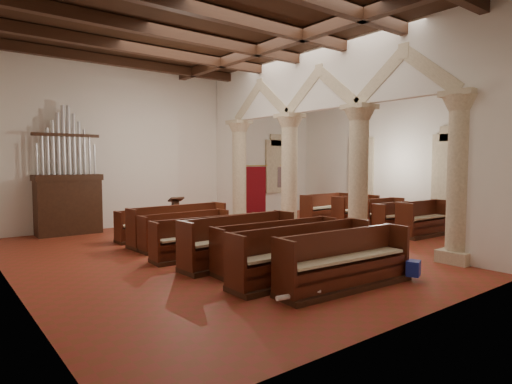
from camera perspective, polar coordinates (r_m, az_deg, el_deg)
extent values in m
plane|color=maroon|center=(12.83, 2.95, -6.83)|extent=(14.00, 14.00, 0.00)
plane|color=#311C10|center=(13.10, 3.05, 19.90)|extent=(14.00, 14.00, 0.00)
cube|color=silver|center=(17.60, -9.91, 5.87)|extent=(14.00, 0.02, 6.00)
cube|color=silver|center=(8.97, 29.08, 7.28)|extent=(14.00, 0.02, 6.00)
cube|color=silver|center=(9.65, -30.63, 6.96)|extent=(0.02, 12.00, 6.00)
cube|color=silver|center=(17.98, 20.25, 5.64)|extent=(0.02, 12.00, 6.00)
cube|color=beige|center=(11.45, 25.22, -7.77)|extent=(0.75, 0.75, 0.30)
cylinder|color=beige|center=(11.23, 25.50, 1.27)|extent=(0.56, 0.56, 3.30)
cube|color=beige|center=(13.05, 13.36, -6.07)|extent=(0.75, 0.75, 0.30)
cylinder|color=beige|center=(12.86, 13.48, 1.85)|extent=(0.56, 0.56, 3.30)
cube|color=beige|center=(15.09, 4.43, -4.62)|extent=(0.75, 0.75, 0.30)
cylinder|color=beige|center=(14.93, 4.47, 2.23)|extent=(0.56, 0.56, 3.30)
cube|color=beige|center=(17.41, -2.22, -3.46)|extent=(0.75, 0.75, 0.30)
cylinder|color=beige|center=(17.27, -2.23, 2.47)|extent=(0.56, 0.56, 3.30)
cube|color=silver|center=(14.09, 8.78, 14.70)|extent=(0.25, 11.90, 1.93)
cube|color=#337458|center=(17.20, 24.39, 2.95)|extent=(0.03, 1.00, 2.20)
cube|color=#337458|center=(19.40, 13.89, 3.27)|extent=(0.03, 1.00, 2.20)
cube|color=#337458|center=(20.40, 2.68, 3.41)|extent=(1.00, 0.03, 2.20)
cube|color=#351D10|center=(15.58, -23.74, -1.90)|extent=(2.00, 0.80, 1.80)
cube|color=#351D10|center=(15.52, -23.84, 1.78)|extent=(2.10, 0.85, 0.20)
cube|color=#392612|center=(15.49, -10.66, -4.83)|extent=(0.47, 0.47, 0.10)
cube|color=#392612|center=(15.43, -10.69, -3.07)|extent=(0.23, 0.23, 1.06)
cube|color=#392612|center=(15.30, -10.58, -0.96)|extent=(0.51, 0.43, 0.19)
cube|color=maroon|center=(19.45, -0.58, 0.29)|extent=(1.60, 0.06, 2.10)
cylinder|color=gold|center=(19.40, -0.55, 3.53)|extent=(1.80, 0.04, 0.04)
cone|color=#351D10|center=(17.92, 3.65, -3.54)|extent=(0.36, 0.36, 0.12)
cylinder|color=gold|center=(17.80, 3.67, 0.07)|extent=(0.04, 0.04, 2.38)
cylinder|color=gold|center=(17.76, 3.68, 3.59)|extent=(0.23, 0.67, 0.03)
cube|color=#161B4F|center=(17.76, 3.72, 1.98)|extent=(0.53, 0.18, 0.84)
cube|color=#16249B|center=(9.39, 20.25, -9.51)|extent=(0.38, 0.35, 0.31)
cube|color=navy|center=(10.65, 8.12, -7.68)|extent=(0.38, 0.33, 0.32)
cube|color=navy|center=(11.54, 1.32, -6.84)|extent=(0.34, 0.31, 0.27)
cylinder|color=white|center=(7.50, 5.73, -13.46)|extent=(0.89, 0.22, 0.09)
cylinder|color=silver|center=(9.04, 13.04, -10.51)|extent=(1.05, 0.44, 0.11)
cube|color=#351D10|center=(8.54, 11.88, -12.11)|extent=(3.10, 0.90, 0.10)
cube|color=#4D1B10|center=(8.43, 12.18, -10.29)|extent=(2.93, 0.58, 0.47)
cube|color=#4D1B10|center=(8.52, 10.96, -8.31)|extent=(2.91, 0.23, 0.99)
cube|color=#4D1B10|center=(7.37, 4.13, -10.20)|extent=(0.11, 0.63, 0.99)
cube|color=#4D1B10|center=(9.58, 17.69, -7.06)|extent=(0.11, 0.63, 0.99)
cube|color=beige|center=(8.37, 12.21, -8.56)|extent=(2.81, 0.53, 0.05)
cube|color=#351D10|center=(8.98, 6.42, -11.23)|extent=(3.47, 0.77, 0.11)
cube|color=#4F1F11|center=(8.87, 6.67, -9.47)|extent=(3.32, 0.45, 0.48)
cube|color=#4F1F11|center=(8.99, 5.59, -7.55)|extent=(3.32, 0.10, 1.01)
cube|color=#4F1F11|center=(7.81, -2.76, -9.30)|extent=(0.08, 0.64, 1.01)
cube|color=#4F1F11|center=(10.10, 13.33, -6.35)|extent=(0.08, 0.64, 1.01)
cube|color=beige|center=(8.81, 6.69, -7.79)|extent=(3.19, 0.41, 0.05)
cube|color=#351D10|center=(9.90, 2.95, -9.79)|extent=(3.25, 0.83, 0.10)
cube|color=#501311|center=(9.80, 3.15, -8.28)|extent=(3.08, 0.52, 0.45)
cube|color=#501311|center=(9.92, 2.27, -6.64)|extent=(3.07, 0.19, 0.95)
cube|color=#501311|center=(8.87, -4.94, -7.93)|extent=(0.09, 0.60, 0.95)
cube|color=#501311|center=(10.87, 9.23, -5.75)|extent=(0.09, 0.60, 0.95)
cube|color=beige|center=(9.75, 3.15, -6.84)|extent=(2.96, 0.48, 0.05)
cube|color=#351D10|center=(10.23, -2.16, -9.31)|extent=(3.06, 0.94, 0.11)
cube|color=#491B0F|center=(10.12, -1.99, -7.71)|extent=(2.89, 0.61, 0.49)
cube|color=#491B0F|center=(10.27, -2.82, -5.98)|extent=(2.87, 0.25, 1.04)
cube|color=#491B0F|center=(9.36, -9.68, -7.01)|extent=(0.12, 0.66, 1.04)
cube|color=#491B0F|center=(11.04, 4.03, -5.28)|extent=(0.12, 0.66, 1.04)
cube|color=beige|center=(10.07, -1.99, -6.18)|extent=(2.78, 0.56, 0.05)
cube|color=#351D10|center=(11.11, -6.04, -8.29)|extent=(3.12, 0.79, 0.10)
cube|color=#47140F|center=(11.01, -5.92, -6.99)|extent=(2.96, 0.49, 0.43)
cube|color=#47140F|center=(11.16, -6.53, -5.60)|extent=(2.94, 0.18, 0.91)
cube|color=#47140F|center=(10.33, -13.32, -6.46)|extent=(0.09, 0.58, 0.91)
cube|color=#47140F|center=(11.88, 0.14, -4.99)|extent=(0.09, 0.58, 0.91)
cube|color=beige|center=(10.97, -5.93, -5.76)|extent=(2.84, 0.45, 0.05)
cube|color=#351D10|center=(12.34, -9.36, -7.09)|extent=(2.68, 0.78, 0.09)
cube|color=#521A11|center=(12.25, -9.26, -5.93)|extent=(2.52, 0.49, 0.42)
cube|color=#521A11|center=(12.40, -9.76, -4.72)|extent=(2.50, 0.18, 0.90)
cube|color=#521A11|center=(11.72, -15.01, -5.30)|extent=(0.09, 0.57, 0.90)
cube|color=#521A11|center=(12.92, -4.37, -4.32)|extent=(0.09, 0.57, 0.90)
cube|color=beige|center=(12.21, -9.28, -4.84)|extent=(2.41, 0.45, 0.05)
cube|color=#351D10|center=(12.97, -10.20, -6.52)|extent=(3.06, 0.92, 0.11)
cube|color=#511A11|center=(12.87, -10.10, -5.26)|extent=(2.89, 0.59, 0.48)
cube|color=#511A11|center=(13.05, -10.62, -3.95)|extent=(2.87, 0.24, 1.02)
cube|color=#511A11|center=(12.30, -16.41, -4.53)|extent=(0.11, 0.65, 1.02)
cube|color=#511A11|center=(13.64, -4.75, -3.55)|extent=(0.11, 0.65, 1.02)
cube|color=beige|center=(12.83, -10.12, -4.08)|extent=(2.78, 0.54, 0.05)
cube|color=#351D10|center=(13.92, -12.33, -5.87)|extent=(2.96, 0.75, 0.09)
cube|color=#541812|center=(13.84, -12.26, -4.88)|extent=(2.80, 0.47, 0.41)
cube|color=#541812|center=(13.99, -12.64, -3.84)|extent=(2.79, 0.17, 0.86)
cube|color=#541812|center=(13.32, -17.99, -4.34)|extent=(0.09, 0.55, 0.86)
cube|color=#541812|center=(14.52, -7.26, -3.49)|extent=(0.09, 0.55, 0.86)
cube|color=beige|center=(13.80, -12.28, -3.94)|extent=(2.69, 0.43, 0.05)
cube|color=#351D10|center=(15.06, 21.39, -5.27)|extent=(2.10, 0.83, 0.11)
cube|color=#4F1E10|center=(14.98, 21.60, -4.17)|extent=(1.94, 0.49, 0.49)
cube|color=#4F1E10|center=(15.08, 20.81, -3.06)|extent=(1.93, 0.14, 1.03)
cube|color=#4F1E10|center=(14.14, 19.28, -3.47)|extent=(0.10, 0.65, 1.03)
cube|color=#4F1E10|center=(15.85, 23.24, -2.79)|extent=(0.10, 0.65, 1.03)
cube|color=beige|center=(14.95, 21.62, -3.14)|extent=(1.86, 0.45, 0.05)
cube|color=#351D10|center=(15.81, 18.05, -4.79)|extent=(1.89, 0.71, 0.09)
cube|color=#4F1911|center=(15.75, 18.21, -3.87)|extent=(1.73, 0.42, 0.43)
cube|color=#4F1911|center=(15.84, 17.58, -2.94)|extent=(1.73, 0.11, 0.90)
cube|color=#4F1911|center=(15.02, 16.09, -3.28)|extent=(0.08, 0.57, 0.90)
cube|color=#4F1911|center=(16.50, 19.80, -2.72)|extent=(0.08, 0.57, 0.90)
cube|color=beige|center=(15.72, 18.23, -3.01)|extent=(1.67, 0.38, 0.05)
cube|color=#351D10|center=(16.16, 16.22, -4.55)|extent=(2.12, 0.73, 0.10)
cube|color=#46100F|center=(16.09, 16.39, -3.56)|extent=(1.97, 0.42, 0.46)
cube|color=#46100F|center=(16.20, 15.73, -2.58)|extent=(1.97, 0.08, 0.98)
cube|color=#46100F|center=(15.29, 13.93, -2.93)|extent=(0.08, 0.62, 0.98)
cube|color=#46100F|center=(16.94, 18.24, -2.35)|extent=(0.08, 0.62, 0.98)
cube|color=beige|center=(16.06, 16.41, -2.65)|extent=(1.89, 0.38, 0.05)
cube|color=#351D10|center=(16.69, 13.17, -4.22)|extent=(1.96, 0.88, 0.11)
cube|color=#4C2310|center=(16.62, 13.33, -3.22)|extent=(1.79, 0.55, 0.49)
cube|color=#4C2310|center=(16.74, 12.69, -2.22)|extent=(1.77, 0.19, 1.03)
cube|color=#4C2310|center=(15.93, 11.04, -2.51)|extent=(0.12, 0.65, 1.03)
cube|color=#4C2310|center=(17.36, 15.08, -2.05)|extent=(0.12, 0.65, 1.03)
cube|color=beige|center=(16.59, 13.35, -2.29)|extent=(1.72, 0.50, 0.05)
cube|color=#351D10|center=(17.49, 9.23, -3.79)|extent=(2.28, 0.83, 0.11)
cube|color=#511711|center=(17.42, 9.37, -2.84)|extent=(2.12, 0.50, 0.48)
cube|color=#511711|center=(17.56, 8.79, -1.90)|extent=(2.10, 0.15, 1.02)
cube|color=#511711|center=(16.66, 6.63, -2.20)|extent=(0.10, 0.65, 1.02)
cube|color=#511711|center=(18.25, 11.54, -1.71)|extent=(0.10, 0.65, 1.02)
cube|color=beige|center=(17.39, 9.38, -1.96)|extent=(2.03, 0.45, 0.05)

